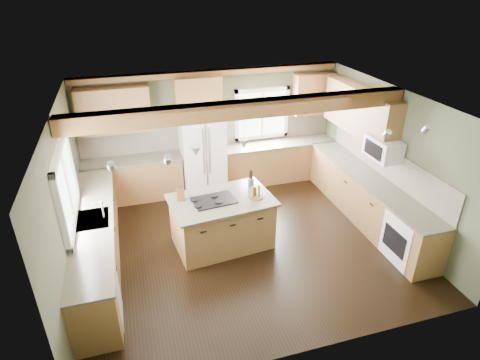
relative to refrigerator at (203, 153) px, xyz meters
name	(u,v)px	position (x,y,z in m)	size (l,w,h in m)	color
floor	(245,242)	(0.30, -2.12, -0.90)	(5.60, 5.60, 0.00)	black
ceiling	(246,102)	(0.30, -2.12, 1.70)	(5.60, 5.60, 0.00)	silver
wall_back	(212,129)	(0.30, 0.38, 0.40)	(5.60, 5.60, 0.00)	#434833
wall_left	(67,202)	(-2.50, -2.12, 0.40)	(5.00, 5.00, 0.00)	#434833
wall_right	(390,158)	(3.10, -2.12, 0.40)	(5.00, 5.00, 0.00)	#434833
ceiling_beam	(244,109)	(0.30, -2.05, 1.57)	(5.55, 0.26, 0.26)	#573719
soffit_trim	(211,73)	(0.30, 0.28, 1.64)	(5.55, 0.20, 0.10)	#573719
backsplash_back	(212,133)	(0.30, 0.36, 0.31)	(5.58, 0.03, 0.58)	brown
backsplash_right	(387,162)	(3.08, -2.07, 0.31)	(0.03, 3.70, 0.58)	brown
base_cab_back_left	(134,180)	(-1.49, 0.08, -0.46)	(2.02, 0.60, 0.88)	brown
counter_back_left	(131,160)	(-1.49, 0.08, 0.00)	(2.06, 0.64, 0.04)	#433C31
base_cab_back_right	(278,161)	(1.79, 0.08, -0.46)	(2.62, 0.60, 0.88)	brown
counter_back_right	(279,143)	(1.79, 0.08, 0.00)	(2.66, 0.64, 0.04)	#433C31
base_cab_left	(97,244)	(-2.20, -2.07, -0.46)	(0.60, 3.70, 0.88)	brown
counter_left	(92,220)	(-2.20, -2.07, 0.00)	(0.64, 3.74, 0.04)	#433C31
base_cab_right	(367,200)	(2.80, -2.07, -0.46)	(0.60, 3.70, 0.88)	brown
counter_right	(371,179)	(2.80, -2.07, 0.00)	(0.64, 3.74, 0.04)	#433C31
upper_cab_back_left	(114,110)	(-1.69, 0.21, 1.05)	(1.40, 0.35, 0.90)	brown
upper_cab_over_fridge	(198,94)	(0.00, 0.21, 1.25)	(0.96, 0.35, 0.70)	brown
upper_cab_right	(360,111)	(2.92, -1.22, 1.05)	(0.35, 2.20, 0.90)	brown
upper_cab_back_corner	(313,94)	(2.60, 0.21, 1.05)	(0.90, 0.35, 0.90)	brown
window_left	(65,186)	(-2.48, -2.07, 0.65)	(0.04, 1.60, 1.05)	white
window_back	(262,113)	(1.45, 0.36, 0.65)	(1.10, 0.04, 1.00)	white
sink	(92,220)	(-2.20, -2.07, 0.01)	(0.50, 0.65, 0.03)	#262628
faucet	(103,210)	(-2.02, -2.07, 0.15)	(0.02, 0.02, 0.28)	#B2B2B7
dishwasher	(96,300)	(-2.19, -3.37, -0.47)	(0.60, 0.60, 0.84)	white
oven	(410,238)	(2.79, -3.37, -0.47)	(0.60, 0.72, 0.84)	white
microwave	(383,148)	(2.88, -2.17, 0.65)	(0.40, 0.70, 0.38)	white
pendant_left	(196,151)	(-0.50, -2.10, 0.98)	(0.18, 0.18, 0.16)	#B2B2B7
pendant_right	(244,143)	(0.30, -2.01, 0.98)	(0.18, 0.18, 0.16)	#B2B2B7
refrigerator	(203,153)	(0.00, 0.00, 0.00)	(0.90, 0.74, 1.80)	white
island	(222,223)	(-0.10, -2.05, -0.46)	(1.63, 1.00, 0.88)	olive
island_top	(222,200)	(-0.10, -2.05, 0.00)	(1.74, 1.10, 0.04)	#433C31
cooktop	(214,200)	(-0.23, -2.07, 0.03)	(0.71, 0.47, 0.02)	black
knife_block	(181,195)	(-0.77, -1.88, 0.13)	(0.13, 0.10, 0.21)	brown
utensil_crock	(251,182)	(0.53, -1.74, 0.09)	(0.11, 0.11, 0.14)	#3D3530
bottle_tray	(256,192)	(0.49, -2.16, 0.13)	(0.25, 0.25, 0.23)	brown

